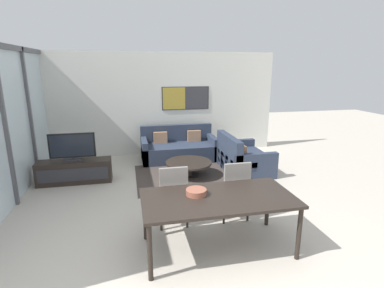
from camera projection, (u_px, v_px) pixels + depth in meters
ground_plane at (209, 287)px, 3.38m from camera, size 24.00×24.00×0.00m
wall_back at (157, 104)px, 8.25m from camera, size 6.73×0.09×2.80m
window_wall_left at (3, 120)px, 5.02m from camera, size 0.07×5.53×2.80m
area_rug at (189, 176)px, 6.78m from camera, size 2.35×1.94×0.01m
tv_console at (75, 171)px, 6.37m from camera, size 1.51×0.43×0.49m
television at (72, 148)px, 6.23m from camera, size 0.93×0.20×0.59m
sofa_main at (178, 148)px, 8.02m from camera, size 1.96×0.97×0.87m
sofa_side at (242, 160)px, 7.07m from camera, size 0.97×1.41×0.87m
coffee_table at (189, 165)px, 6.72m from camera, size 1.04×1.04×0.34m
dining_table at (218, 201)px, 3.93m from camera, size 2.00×1.00×0.76m
dining_chair_left at (173, 193)px, 4.56m from camera, size 0.46×0.46×0.99m
dining_chair_centre at (234, 188)px, 4.75m from camera, size 0.46×0.46×0.99m
fruit_bowl at (196, 192)px, 3.96m from camera, size 0.28×0.28×0.08m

